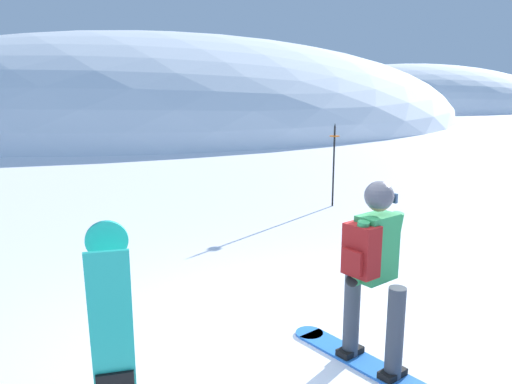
{
  "coord_description": "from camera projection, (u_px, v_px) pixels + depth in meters",
  "views": [
    {
      "loc": [
        -1.55,
        -4.17,
        2.54
      ],
      "look_at": [
        0.2,
        2.65,
        1.0
      ],
      "focal_mm": 36.15,
      "sensor_mm": 36.0,
      "label": 1
    }
  ],
  "objects": [
    {
      "name": "ridge_peak_main",
      "position": [
        145.0,
        117.0,
        35.64
      ],
      "size": [
        41.77,
        37.59,
        11.04
      ],
      "color": "white",
      "rests_on": "ground"
    },
    {
      "name": "spare_snowboard",
      "position": [
        113.0,
        340.0,
        3.45
      ],
      "size": [
        0.28,
        0.27,
        1.65
      ],
      "color": "#23B7A3",
      "rests_on": "ground"
    },
    {
      "name": "ground_plane",
      "position": [
        305.0,
        354.0,
        4.86
      ],
      "size": [
        300.0,
        300.0,
        0.0
      ],
      "primitive_type": "plane",
      "color": "white"
    },
    {
      "name": "ridge_peak_far",
      "position": [
        410.0,
        106.0,
        49.48
      ],
      "size": [
        26.41,
        23.77,
        7.98
      ],
      "color": "white",
      "rests_on": "ground"
    },
    {
      "name": "piste_marker_near",
      "position": [
        334.0,
        159.0,
        10.36
      ],
      "size": [
        0.2,
        0.2,
        1.7
      ],
      "color": "black",
      "rests_on": "ground"
    },
    {
      "name": "snowboarder_main",
      "position": [
        373.0,
        272.0,
        4.43
      ],
      "size": [
        0.92,
        1.7,
        1.71
      ],
      "color": "blue",
      "rests_on": "ground"
    }
  ]
}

